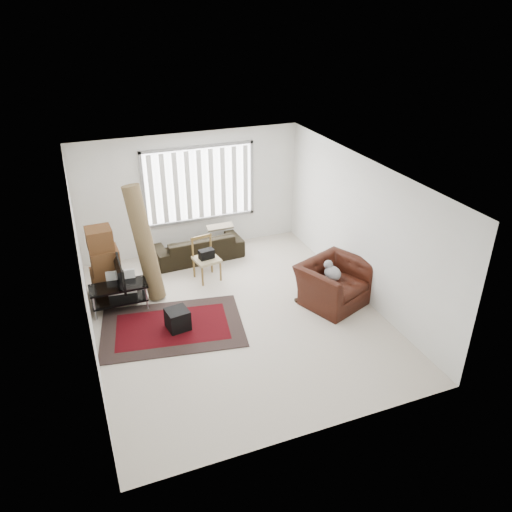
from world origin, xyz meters
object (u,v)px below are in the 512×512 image
(sofa, at_px, (198,243))
(armchair, at_px, (334,280))
(tv_stand, at_px, (119,292))
(moving_boxes, at_px, (105,264))
(side_chair, at_px, (206,257))

(sofa, bearing_deg, armchair, 123.12)
(tv_stand, distance_m, armchair, 4.03)
(moving_boxes, relative_size, side_chair, 1.55)
(tv_stand, xyz_separation_m, armchair, (3.84, -1.20, 0.09))
(tv_stand, height_order, moving_boxes, moving_boxes)
(moving_boxes, xyz_separation_m, armchair, (3.99, -1.87, -0.19))
(side_chair, relative_size, armchair, 0.58)
(side_chair, bearing_deg, moving_boxes, 166.47)
(sofa, relative_size, side_chair, 2.14)
(moving_boxes, height_order, sofa, moving_boxes)
(tv_stand, height_order, side_chair, side_chair)
(side_chair, xyz_separation_m, armchair, (2.01, -1.73, -0.03))
(tv_stand, distance_m, moving_boxes, 0.74)
(side_chair, bearing_deg, tv_stand, -173.20)
(sofa, bearing_deg, moving_boxes, 18.22)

